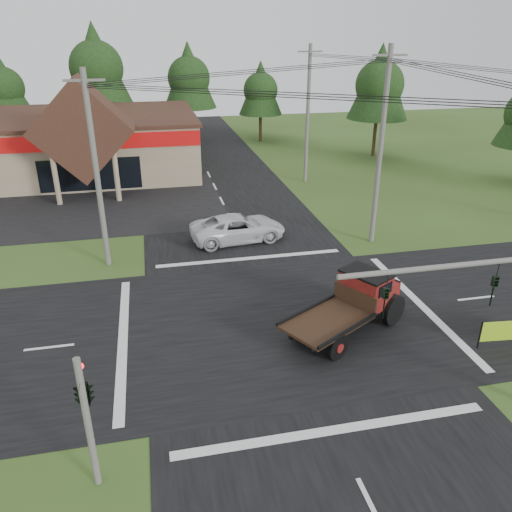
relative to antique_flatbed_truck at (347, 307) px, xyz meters
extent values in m
plane|color=#344B1B|center=(-2.53, 1.46, -1.28)|extent=(120.00, 120.00, 0.00)
cube|color=black|center=(-2.53, 1.46, -1.27)|extent=(12.00, 120.00, 0.02)
cube|color=black|center=(-2.53, 1.46, -1.27)|extent=(120.00, 12.00, 0.02)
cube|color=black|center=(-16.53, 20.46, -1.27)|extent=(28.00, 14.00, 0.02)
cube|color=gray|center=(-18.53, 31.46, 1.22)|extent=(30.00, 15.00, 5.00)
cube|color=#3B2118|center=(-18.53, 31.46, 3.77)|extent=(30.40, 15.40, 0.30)
cube|color=#A60C0C|center=(-18.53, 23.91, 2.82)|extent=(30.00, 0.12, 1.20)
cube|color=#3B2118|center=(-12.53, 22.96, 4.02)|extent=(7.78, 4.00, 7.78)
cylinder|color=gray|center=(-14.73, 21.26, 0.72)|extent=(0.40, 0.40, 4.00)
cylinder|color=gray|center=(-10.33, 21.26, 0.72)|extent=(0.40, 0.40, 4.00)
cube|color=black|center=(-12.53, 23.94, 0.22)|extent=(8.00, 0.08, 2.60)
cylinder|color=#595651|center=(0.97, -6.04, 4.72)|extent=(8.00, 0.16, 0.16)
imported|color=black|center=(1.97, -6.04, 3.72)|extent=(0.16, 0.20, 1.00)
imported|color=black|center=(-1.53, -6.04, 3.72)|extent=(0.16, 0.20, 1.00)
cylinder|color=#595651|center=(-10.03, -6.04, 0.92)|extent=(0.20, 0.20, 4.40)
imported|color=black|center=(-10.03, -5.84, 2.42)|extent=(0.53, 2.48, 1.00)
sphere|color=#FF0C0C|center=(-10.03, -5.69, 2.62)|extent=(0.18, 0.18, 0.18)
cylinder|color=#595651|center=(-10.53, 9.46, 3.97)|extent=(0.30, 0.30, 10.50)
cube|color=#595651|center=(-10.53, 9.46, 8.62)|extent=(2.00, 0.12, 0.12)
cylinder|color=#595651|center=(5.47, 9.46, 4.47)|extent=(0.30, 0.30, 11.50)
cube|color=#595651|center=(5.47, 9.46, 9.62)|extent=(2.00, 0.12, 0.12)
cylinder|color=#595651|center=(5.47, 23.46, 4.32)|extent=(0.30, 0.30, 11.20)
cube|color=#595651|center=(5.47, 23.46, 9.32)|extent=(2.00, 0.12, 0.12)
cylinder|color=#332316|center=(-22.53, 43.46, 0.47)|extent=(0.36, 0.36, 3.50)
cone|color=black|center=(-22.53, 43.46, 5.52)|extent=(5.60, 5.60, 6.60)
sphere|color=black|center=(-22.53, 43.46, 5.22)|extent=(4.40, 4.40, 4.40)
cylinder|color=#332316|center=(-12.53, 42.46, 0.99)|extent=(0.36, 0.36, 4.55)
cone|color=black|center=(-12.53, 42.46, 7.56)|extent=(7.28, 7.28, 8.58)
sphere|color=black|center=(-12.53, 42.46, 7.17)|extent=(5.72, 5.72, 5.72)
cylinder|color=#332316|center=(-2.53, 43.46, 0.64)|extent=(0.36, 0.36, 3.85)
cone|color=black|center=(-2.53, 43.46, 6.20)|extent=(6.16, 6.16, 7.26)
sphere|color=black|center=(-2.53, 43.46, 5.87)|extent=(4.84, 4.84, 4.84)
cylinder|color=#332316|center=(5.47, 41.46, 0.29)|extent=(0.36, 0.36, 3.15)
cone|color=black|center=(5.47, 41.46, 4.84)|extent=(5.04, 5.04, 5.94)
sphere|color=black|center=(5.47, 41.46, 4.57)|extent=(3.96, 3.96, 3.96)
cylinder|color=#332316|center=(15.47, 31.46, 0.64)|extent=(0.36, 0.36, 3.85)
cone|color=black|center=(15.47, 31.46, 6.20)|extent=(6.16, 6.16, 7.26)
sphere|color=black|center=(15.47, 31.46, 5.87)|extent=(4.84, 4.84, 4.84)
imported|color=silver|center=(-2.69, 11.40, -0.46)|extent=(6.23, 3.43, 1.65)
camera|label=1|loc=(-7.73, -17.38, 10.82)|focal=35.00mm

